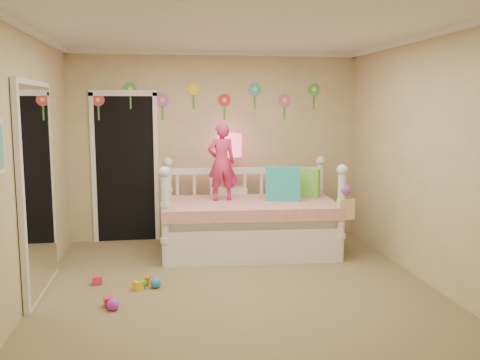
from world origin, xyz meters
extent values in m
cube|color=#7F684C|center=(0.00, 0.00, 0.00)|extent=(4.00, 4.50, 0.01)
cube|color=white|center=(0.00, 0.00, 2.60)|extent=(4.00, 4.50, 0.01)
cube|color=tan|center=(0.00, 2.25, 1.30)|extent=(4.00, 0.01, 2.60)
cube|color=tan|center=(-2.00, 0.00, 1.30)|extent=(0.01, 4.50, 2.60)
cube|color=tan|center=(2.00, 0.00, 1.30)|extent=(0.01, 4.50, 2.60)
cube|color=#22A9AB|center=(0.77, 1.37, 0.88)|extent=(0.46, 0.26, 0.43)
cube|color=#7CE244|center=(1.11, 1.62, 0.85)|extent=(0.42, 0.32, 0.37)
imported|color=#CF2F60|center=(0.00, 1.51, 1.15)|extent=(0.39, 0.28, 0.98)
cube|color=white|center=(0.17, 2.07, 0.37)|extent=(0.46, 0.35, 0.75)
sphere|color=#EF1F8D|center=(0.17, 2.07, 0.85)|extent=(0.20, 0.20, 0.20)
cylinder|color=#EF1F8D|center=(0.17, 2.07, 1.06)|extent=(0.03, 0.03, 0.42)
cylinder|color=#EF476E|center=(0.17, 2.07, 1.33)|extent=(0.33, 0.33, 0.31)
cube|color=black|center=(-1.25, 2.23, 1.03)|extent=(0.90, 0.04, 2.07)
cube|color=white|center=(-1.96, 0.30, 1.05)|extent=(0.07, 1.30, 2.10)
camera|label=1|loc=(-0.73, -5.04, 1.85)|focal=39.22mm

